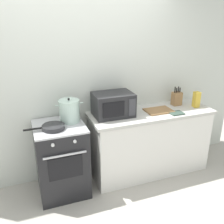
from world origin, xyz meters
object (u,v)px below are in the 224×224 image
Objects in this scene: frying_pan at (53,127)px; pasta_box at (196,100)px; stock_pot at (69,111)px; stove at (62,159)px; knife_block at (177,98)px; oven_mitt at (176,113)px; microwave at (113,104)px; cutting_board at (159,111)px.

frying_pan is 2.09× the size of pasta_box.
stove is at bearing -152.66° from stock_pot.
oven_mitt is (-0.19, -0.30, -0.09)m from knife_block.
stock_pot is 0.67× the size of microwave.
stock_pot is 0.30m from frying_pan.
knife_block is 1.52× the size of oven_mitt.
frying_pan is 1.60m from oven_mitt.
pasta_box is (2.01, 0.05, 0.08)m from frying_pan.
pasta_box reaches higher than cutting_board.
cutting_board reaches higher than stove.
oven_mitt is at bearing -5.95° from stove.
microwave is 2.78× the size of oven_mitt.
knife_block reaches higher than stove.
stove is 2.56× the size of cutting_board.
pasta_box is at bearing -2.96° from cutting_board.
microwave reaches higher than cutting_board.
pasta_box is at bearing -39.02° from knife_block.
frying_pan is at bearing -178.56° from pasta_box.
stove is 2.01m from pasta_box.
pasta_box is at bearing -3.46° from stock_pot.
stove is 0.94m from microwave.
stove is 1.60m from oven_mitt.
microwave is (0.79, 0.16, 0.12)m from frying_pan.
oven_mitt is (0.81, -0.24, -0.14)m from microwave.
pasta_box is at bearing 17.84° from oven_mitt.
frying_pan reaches higher than cutting_board.
stock_pot and microwave have the same top height.
pasta_box is (0.58, -0.03, 0.10)m from cutting_board.
frying_pan is 1.68× the size of knife_block.
stove is 5.11× the size of oven_mitt.
oven_mitt is at bearing -42.21° from cutting_board.
stove is 3.36× the size of knife_block.
knife_block is (1.57, 0.06, -0.04)m from stock_pot.
microwave is (0.56, 0.00, 0.01)m from stock_pot.
microwave is 2.27× the size of pasta_box.
frying_pan is 1.81m from knife_block.
cutting_board is (1.35, 0.00, 0.47)m from stove.
stock_pot reaches higher than cutting_board.
cutting_board is (0.63, -0.08, -0.14)m from microwave.
stove is at bearing 45.33° from frying_pan.
microwave is 0.85m from oven_mitt.
knife_block reaches higher than frying_pan.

